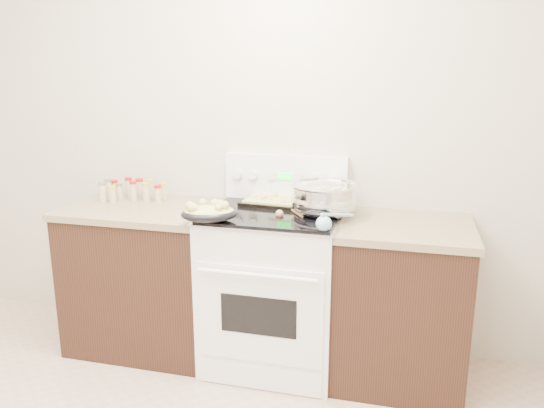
% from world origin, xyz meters
% --- Properties ---
extents(room_shell, '(4.10, 3.60, 2.75)m').
position_xyz_m(room_shell, '(0.00, 0.00, 1.70)').
color(room_shell, beige).
rests_on(room_shell, ground).
extents(counter_left, '(0.93, 0.67, 0.92)m').
position_xyz_m(counter_left, '(-0.48, 1.43, 0.46)').
color(counter_left, black).
rests_on(counter_left, ground).
extents(counter_right, '(0.73, 0.67, 0.92)m').
position_xyz_m(counter_right, '(1.08, 1.43, 0.46)').
color(counter_right, black).
rests_on(counter_right, ground).
extents(kitchen_range, '(0.78, 0.73, 1.22)m').
position_xyz_m(kitchen_range, '(0.35, 1.42, 0.49)').
color(kitchen_range, white).
rests_on(kitchen_range, ground).
extents(mixing_bowl, '(0.43, 0.43, 0.22)m').
position_xyz_m(mixing_bowl, '(0.63, 1.46, 1.03)').
color(mixing_bowl, silver).
rests_on(mixing_bowl, kitchen_range).
extents(roasting_pan, '(0.36, 0.31, 0.11)m').
position_xyz_m(roasting_pan, '(0.06, 1.14, 0.99)').
color(roasting_pan, black).
rests_on(roasting_pan, kitchen_range).
extents(baking_sheet, '(0.42, 0.31, 0.06)m').
position_xyz_m(baking_sheet, '(0.32, 1.60, 0.96)').
color(baking_sheet, black).
rests_on(baking_sheet, kitchen_range).
extents(wooden_spoon, '(0.16, 0.22, 0.04)m').
position_xyz_m(wooden_spoon, '(0.42, 1.37, 0.95)').
color(wooden_spoon, tan).
rests_on(wooden_spoon, kitchen_range).
extents(blue_ladle, '(0.17, 0.25, 0.10)m').
position_xyz_m(blue_ladle, '(0.69, 1.15, 0.98)').
color(blue_ladle, '#8DBCD2').
rests_on(blue_ladle, kitchen_range).
extents(spice_jars, '(0.40, 0.23, 0.13)m').
position_xyz_m(spice_jars, '(-0.63, 1.57, 0.98)').
color(spice_jars, '#BFB28C').
rests_on(spice_jars, counter_left).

